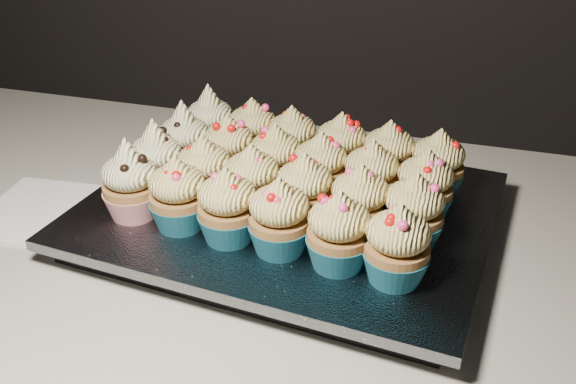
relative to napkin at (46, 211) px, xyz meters
name	(u,v)px	position (x,y,z in m)	size (l,w,h in m)	color
worktop	(348,251)	(0.37, 0.06, -0.02)	(2.44, 0.64, 0.04)	beige
napkin	(46,211)	(0.00, 0.00, 0.00)	(0.15, 0.15, 0.00)	white
baking_tray	(288,221)	(0.29, 0.05, 0.01)	(0.42, 0.32, 0.02)	black
foil_lining	(288,209)	(0.29, 0.05, 0.03)	(0.45, 0.35, 0.01)	silver
cupcake_0	(131,183)	(0.14, -0.02, 0.07)	(0.06, 0.06, 0.10)	#AC1721
cupcake_1	(178,196)	(0.20, -0.03, 0.07)	(0.06, 0.06, 0.08)	#1B6A82
cupcake_2	(227,208)	(0.26, -0.04, 0.07)	(0.06, 0.06, 0.08)	#1B6A82
cupcake_3	(279,218)	(0.31, -0.04, 0.07)	(0.06, 0.06, 0.08)	#1B6A82
cupcake_4	(339,233)	(0.38, -0.05, 0.07)	(0.06, 0.06, 0.08)	#1B6A82
cupcake_5	(397,246)	(0.43, -0.06, 0.07)	(0.06, 0.06, 0.08)	#1B6A82
cupcake_6	(157,162)	(0.14, 0.03, 0.07)	(0.06, 0.06, 0.10)	#AC1721
cupcake_7	(205,173)	(0.20, 0.03, 0.07)	(0.06, 0.06, 0.08)	#1B6A82
cupcake_8	(252,182)	(0.26, 0.02, 0.07)	(0.06, 0.06, 0.08)	#1B6A82
cupcake_9	(304,192)	(0.32, 0.02, 0.07)	(0.06, 0.06, 0.08)	#1B6A82
cupcake_10	(360,204)	(0.38, 0.01, 0.07)	(0.06, 0.06, 0.08)	#1B6A82
cupcake_11	(413,213)	(0.44, 0.01, 0.07)	(0.06, 0.06, 0.08)	#1B6A82
cupcake_12	(185,142)	(0.15, 0.09, 0.07)	(0.06, 0.06, 0.10)	#AC1721
cupcake_13	(229,150)	(0.21, 0.09, 0.07)	(0.06, 0.06, 0.08)	#1B6A82
cupcake_14	(276,160)	(0.27, 0.08, 0.07)	(0.06, 0.06, 0.08)	#1B6A82
cupcake_15	(321,168)	(0.33, 0.08, 0.07)	(0.06, 0.06, 0.08)	#1B6A82
cupcake_16	(371,177)	(0.38, 0.07, 0.07)	(0.06, 0.06, 0.08)	#1B6A82
cupcake_17	(424,187)	(0.44, 0.07, 0.07)	(0.06, 0.06, 0.08)	#1B6A82
cupcake_18	(210,123)	(0.16, 0.16, 0.07)	(0.06, 0.06, 0.10)	#AC1721
cupcake_19	(253,132)	(0.22, 0.15, 0.07)	(0.06, 0.06, 0.08)	#1B6A82
cupcake_20	(292,140)	(0.27, 0.14, 0.07)	(0.06, 0.06, 0.08)	#1B6A82
cupcake_21	(341,147)	(0.34, 0.14, 0.07)	(0.06, 0.06, 0.08)	#1B6A82
cupcake_22	(388,156)	(0.39, 0.13, 0.07)	(0.06, 0.06, 0.08)	#1B6A82
cupcake_23	(437,166)	(0.45, 0.12, 0.07)	(0.06, 0.06, 0.08)	#1B6A82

